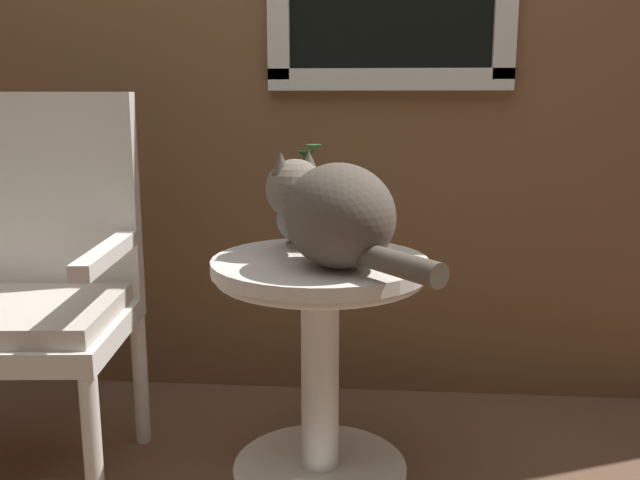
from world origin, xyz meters
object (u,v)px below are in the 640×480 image
object	(u,v)px
wicker_chair	(30,277)
pewter_vase_with_ivy	(300,215)
wicker_side_table	(320,335)
cat	(333,212)

from	to	relation	value
wicker_chair	pewter_vase_with_ivy	size ratio (longest dim) A/B	3.63
wicker_side_table	wicker_chair	size ratio (longest dim) A/B	0.59
wicker_chair	cat	size ratio (longest dim) A/B	2.05
cat	pewter_vase_with_ivy	bearing A→B (deg)	115.92
wicker_side_table	pewter_vase_with_ivy	distance (m)	0.34
wicker_side_table	cat	bearing A→B (deg)	-61.86
cat	pewter_vase_with_ivy	world-z (taller)	pewter_vase_with_ivy
wicker_side_table	cat	size ratio (longest dim) A/B	1.21
wicker_chair	wicker_side_table	bearing A→B (deg)	1.50
wicker_side_table	cat	xyz separation A→B (m)	(0.04, -0.07, 0.34)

